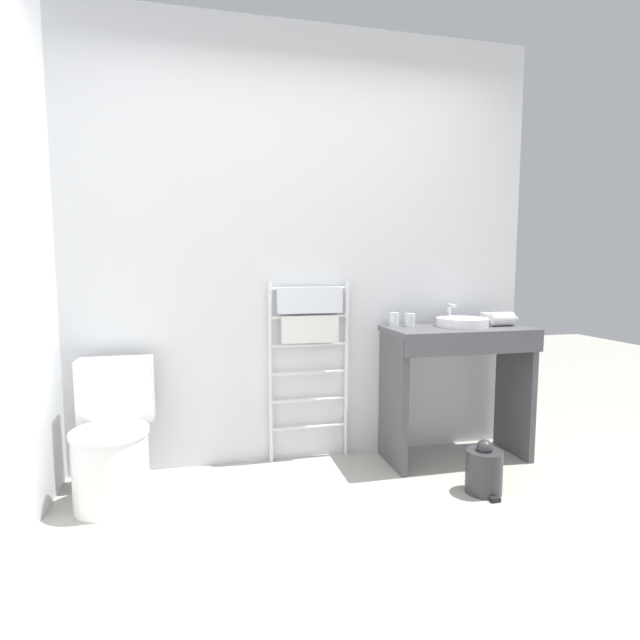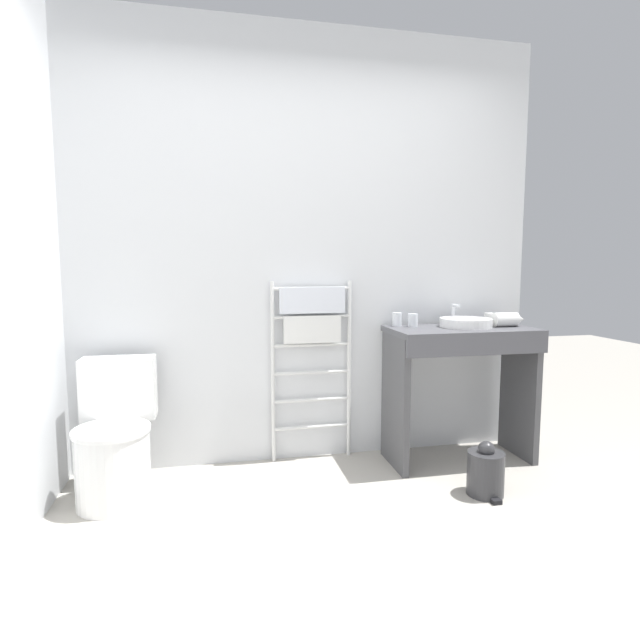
# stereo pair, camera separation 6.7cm
# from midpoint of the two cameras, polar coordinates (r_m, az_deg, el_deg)

# --- Properties ---
(ground_plane) EXTENTS (12.00, 12.00, 0.00)m
(ground_plane) POSITION_cam_midpoint_polar(r_m,az_deg,el_deg) (2.09, 7.68, -29.97)
(ground_plane) COLOR #A8A399
(wall_back) EXTENTS (3.03, 0.12, 2.68)m
(wall_back) POSITION_cam_midpoint_polar(r_m,az_deg,el_deg) (3.18, -1.47, 8.15)
(wall_back) COLOR silver
(wall_back) RESTS_ON ground_plane
(toilet) EXTENTS (0.39, 0.53, 0.74)m
(toilet) POSITION_cam_midpoint_polar(r_m,az_deg,el_deg) (2.91, -21.77, -12.80)
(toilet) COLOR white
(toilet) RESTS_ON ground_plane
(towel_radiator) EXTENTS (0.51, 0.06, 1.14)m
(towel_radiator) POSITION_cam_midpoint_polar(r_m,az_deg,el_deg) (3.10, -0.29, -1.42)
(towel_radiator) COLOR silver
(towel_radiator) RESTS_ON ground_plane
(vanity_counter) EXTENTS (0.89, 0.46, 0.85)m
(vanity_counter) POSITION_cam_midpoint_polar(r_m,az_deg,el_deg) (3.25, 16.36, -5.74)
(vanity_counter) COLOR #4C4C51
(vanity_counter) RESTS_ON ground_plane
(sink_basin) EXTENTS (0.32, 0.32, 0.06)m
(sink_basin) POSITION_cam_midpoint_polar(r_m,az_deg,el_deg) (3.26, 16.87, -0.26)
(sink_basin) COLOR white
(sink_basin) RESTS_ON vanity_counter
(faucet) EXTENTS (0.02, 0.10, 0.13)m
(faucet) POSITION_cam_midpoint_polar(r_m,az_deg,el_deg) (3.39, 15.62, 0.99)
(faucet) COLOR silver
(faucet) RESTS_ON vanity_counter
(cup_near_wall) EXTENTS (0.06, 0.06, 0.09)m
(cup_near_wall) POSITION_cam_midpoint_polar(r_m,az_deg,el_deg) (3.21, 9.39, 0.07)
(cup_near_wall) COLOR white
(cup_near_wall) RESTS_ON vanity_counter
(cup_near_edge) EXTENTS (0.06, 0.06, 0.08)m
(cup_near_edge) POSITION_cam_midpoint_polar(r_m,az_deg,el_deg) (3.20, 11.15, -0.02)
(cup_near_edge) COLOR white
(cup_near_edge) RESTS_ON vanity_counter
(hair_dryer) EXTENTS (0.21, 0.19, 0.09)m
(hair_dryer) POSITION_cam_midpoint_polar(r_m,az_deg,el_deg) (3.38, 20.94, 0.08)
(hair_dryer) COLOR white
(hair_dryer) RESTS_ON vanity_counter
(trash_bin) EXTENTS (0.20, 0.23, 0.30)m
(trash_bin) POSITION_cam_midpoint_polar(r_m,az_deg,el_deg) (2.96, 19.04, -16.08)
(trash_bin) COLOR #333335
(trash_bin) RESTS_ON ground_plane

